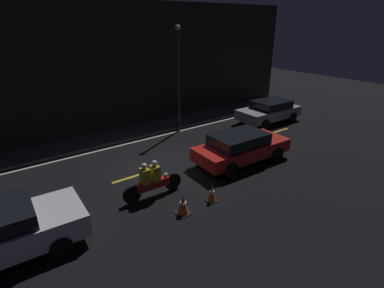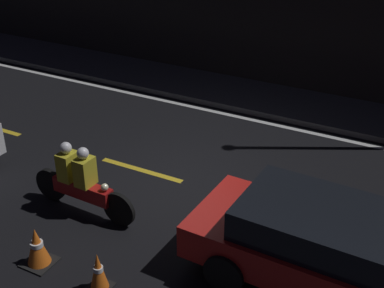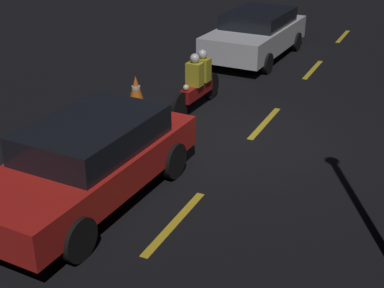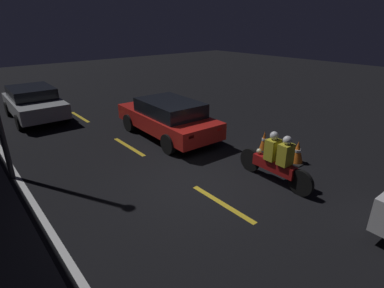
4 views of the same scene
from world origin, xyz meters
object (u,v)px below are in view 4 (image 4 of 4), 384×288
at_px(traffic_cone_near, 297,152).
at_px(traffic_cone_mid, 264,141).
at_px(taxi_red, 168,117).
at_px(motorcycle, 277,160).
at_px(hatchback_silver, 34,102).

xyz_separation_m(traffic_cone_near, traffic_cone_mid, (1.23, 0.00, -0.01)).
relative_size(taxi_red, motorcycle, 1.94).
bearing_deg(taxi_red, motorcycle, -176.04).
bearing_deg(taxi_red, traffic_cone_mid, -149.16).
bearing_deg(traffic_cone_near, hatchback_silver, 25.99).
distance_m(taxi_red, motorcycle, 4.63).
distance_m(hatchback_silver, traffic_cone_mid, 9.96).
relative_size(taxi_red, traffic_cone_mid, 6.68).
height_order(hatchback_silver, motorcycle, motorcycle).
relative_size(hatchback_silver, motorcycle, 1.77).
distance_m(motorcycle, traffic_cone_mid, 2.21).
xyz_separation_m(taxi_red, hatchback_silver, (5.62, 3.15, -0.02)).
height_order(motorcycle, traffic_cone_near, motorcycle).
relative_size(hatchback_silver, traffic_cone_mid, 6.09).
relative_size(taxi_red, hatchback_silver, 1.10).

